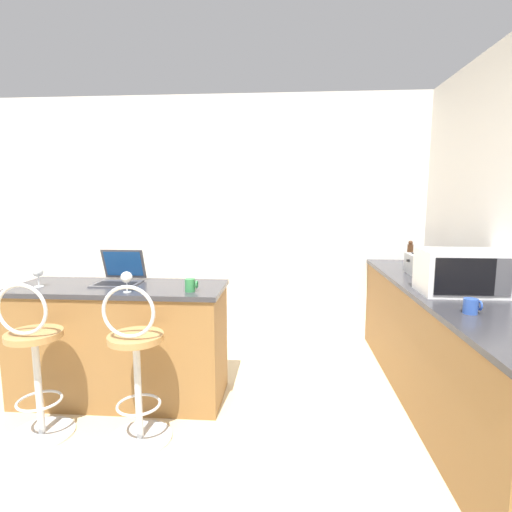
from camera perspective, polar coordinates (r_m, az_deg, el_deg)
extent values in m
plane|color=beige|center=(2.57, -12.77, -28.45)|extent=(20.00, 20.00, 0.00)
cube|color=silver|center=(4.37, -4.24, 5.25)|extent=(12.00, 0.06, 2.60)
cube|color=olive|center=(3.28, -18.68, -11.88)|extent=(1.54, 0.57, 0.85)
cube|color=#333338|center=(3.16, -19.05, -4.34)|extent=(1.57, 0.60, 0.03)
cube|color=olive|center=(3.29, 25.33, -12.19)|extent=(0.57, 2.82, 0.85)
cube|color=#333338|center=(3.17, 25.82, -4.68)|extent=(0.60, 2.85, 0.03)
cylinder|color=silver|center=(3.17, -28.22, -21.45)|extent=(0.40, 0.40, 0.02)
cylinder|color=silver|center=(3.02, -28.66, -15.96)|extent=(0.04, 0.04, 0.66)
torus|color=silver|center=(3.07, -28.53, -17.70)|extent=(0.28, 0.28, 0.02)
cylinder|color=#B7844C|center=(2.91, -29.13, -9.82)|extent=(0.34, 0.34, 0.04)
torus|color=silver|center=(2.78, -30.47, -6.61)|extent=(0.32, 0.02, 0.32)
cylinder|color=silver|center=(2.90, -16.20, -23.71)|extent=(0.40, 0.40, 0.02)
cylinder|color=silver|center=(2.74, -16.49, -17.81)|extent=(0.04, 0.04, 0.66)
torus|color=silver|center=(2.79, -16.40, -19.69)|extent=(0.28, 0.28, 0.02)
cylinder|color=#B7844C|center=(2.61, -16.80, -11.11)|extent=(0.34, 0.34, 0.04)
torus|color=silver|center=(2.47, -17.77, -7.61)|extent=(0.32, 0.02, 0.32)
cube|color=#47474C|center=(3.20, -19.24, -3.77)|extent=(0.33, 0.26, 0.01)
cube|color=black|center=(3.18, -19.38, -3.72)|extent=(0.28, 0.14, 0.00)
cube|color=#47474C|center=(3.30, -18.37, -1.08)|extent=(0.33, 0.09, 0.24)
cube|color=#19478C|center=(3.30, -18.41, -1.07)|extent=(0.29, 0.07, 0.20)
cube|color=white|center=(3.04, 27.21, -2.04)|extent=(0.53, 0.34, 0.30)
cube|color=black|center=(2.86, 27.67, -2.66)|extent=(0.37, 0.01, 0.24)
cube|color=#4C4C51|center=(2.97, 31.90, -2.61)|extent=(0.11, 0.01, 0.24)
cube|color=#9EA3A8|center=(3.69, 22.77, -1.15)|extent=(0.24, 0.31, 0.17)
cube|color=black|center=(3.66, 22.15, 0.19)|extent=(0.05, 0.21, 0.00)
cube|color=black|center=(3.69, 23.54, 0.18)|extent=(0.05, 0.21, 0.00)
cube|color=black|center=(3.64, 20.90, -0.61)|extent=(0.02, 0.02, 0.02)
cylinder|color=white|center=(4.32, 22.05, -0.26)|extent=(0.07, 0.07, 0.10)
torus|color=white|center=(4.34, 22.67, -0.20)|extent=(0.01, 0.07, 0.07)
cylinder|color=#338447|center=(2.83, -9.41, -4.12)|extent=(0.07, 0.07, 0.09)
torus|color=#338447|center=(2.82, -8.46, -4.05)|extent=(0.01, 0.06, 0.06)
cylinder|color=silver|center=(3.35, -28.59, -3.85)|extent=(0.07, 0.07, 0.00)
cylinder|color=silver|center=(3.34, -28.63, -3.17)|extent=(0.01, 0.01, 0.08)
sphere|color=silver|center=(3.33, -28.72, -1.98)|extent=(0.08, 0.08, 0.08)
cylinder|color=#2D51AD|center=(2.57, 28.30, -6.33)|extent=(0.08, 0.08, 0.09)
torus|color=#2D51AD|center=(2.59, 29.35, -6.19)|extent=(0.01, 0.06, 0.06)
cylinder|color=#4C2D19|center=(4.14, 21.13, 0.15)|extent=(0.06, 0.06, 0.20)
sphere|color=#4C2D19|center=(4.13, 21.22, 1.78)|extent=(0.04, 0.04, 0.04)
cylinder|color=silver|center=(2.92, -17.92, -4.90)|extent=(0.06, 0.06, 0.00)
cylinder|color=silver|center=(2.91, -17.95, -4.20)|extent=(0.01, 0.01, 0.07)
sphere|color=silver|center=(2.90, -18.01, -2.89)|extent=(0.08, 0.08, 0.08)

